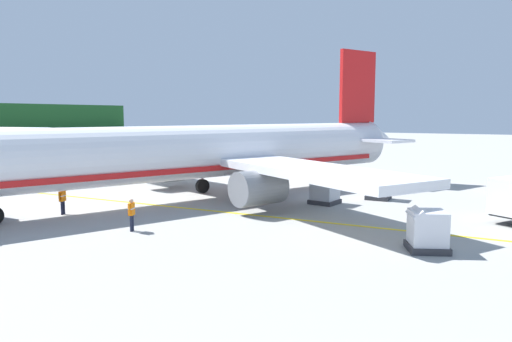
# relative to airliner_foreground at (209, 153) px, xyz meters

# --- Properties ---
(ground) EXTENTS (240.00, 320.00, 0.20)m
(ground) POSITION_rel_airliner_foreground_xyz_m (12.62, 26.98, -3.49)
(ground) COLOR #999993
(airliner_foreground) EXTENTS (38.75, 32.72, 11.90)m
(airliner_foreground) POSITION_rel_airliner_foreground_xyz_m (0.00, 0.00, 0.00)
(airliner_foreground) COLOR white
(airliner_foreground) RESTS_ON ground
(cargo_container_near) EXTENTS (1.65, 1.65, 2.01)m
(cargo_container_near) POSITION_rel_airliner_foreground_xyz_m (5.24, -11.22, -2.44)
(cargo_container_near) COLOR #333338
(cargo_container_near) RESTS_ON ground
(cargo_container_mid) EXTENTS (2.06, 2.06, 2.07)m
(cargo_container_mid) POSITION_rel_airliner_foreground_xyz_m (1.81, -8.26, -2.41)
(cargo_container_mid) COLOR #333338
(cargo_container_mid) RESTS_ON ground
(cargo_container_far) EXTENTS (2.26, 2.26, 1.98)m
(cargo_container_far) POSITION_rel_airliner_foreground_xyz_m (-7.35, -16.12, -2.45)
(cargo_container_far) COLOR #333338
(cargo_container_far) RESTS_ON ground
(crew_marshaller) EXTENTS (0.62, 0.30, 1.68)m
(crew_marshaller) POSITION_rel_airliner_foreground_xyz_m (-8.88, 5.21, -2.40)
(crew_marshaller) COLOR #191E33
(crew_marshaller) RESTS_ON ground
(crew_loader_left) EXTENTS (0.60, 0.36, 1.75)m
(crew_loader_left) POSITION_rel_airliner_foreground_xyz_m (-10.39, -1.55, -2.35)
(crew_loader_left) COLOR #191E33
(crew_loader_left) RESTS_ON ground
(apron_guide_line) EXTENTS (0.30, 60.00, 0.01)m
(apron_guide_line) POSITION_rel_airliner_foreground_xyz_m (-3.84, -4.75, -3.39)
(apron_guide_line) COLOR yellow
(apron_guide_line) RESTS_ON ground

